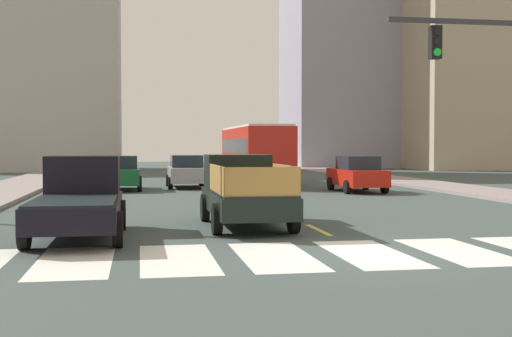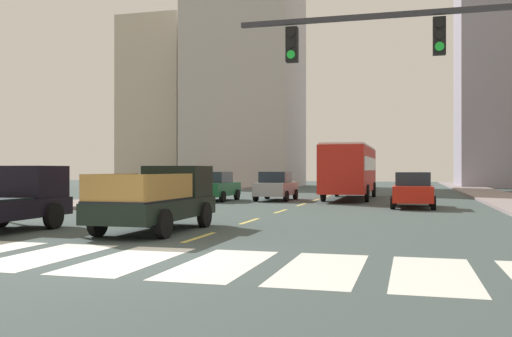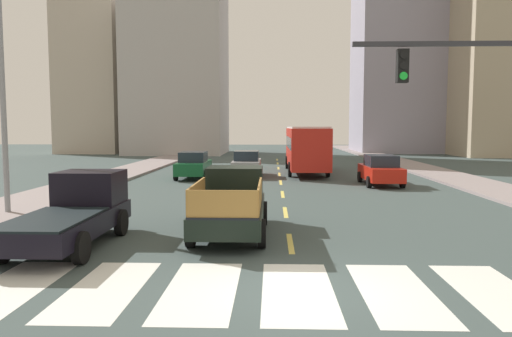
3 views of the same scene
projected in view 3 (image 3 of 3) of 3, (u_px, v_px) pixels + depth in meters
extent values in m
plane|color=#3C4A49|center=(298.00, 291.00, 9.75)|extent=(160.00, 160.00, 0.00)
cube|color=gray|center=(476.00, 184.00, 27.31)|extent=(3.38, 110.00, 0.15)
cube|color=gray|center=(91.00, 183.00, 28.03)|extent=(3.38, 110.00, 0.15)
cube|color=silver|center=(12.00, 287.00, 9.94)|extent=(1.45, 3.74, 0.01)
cube|color=silver|center=(106.00, 288.00, 9.88)|extent=(1.45, 3.74, 0.01)
cube|color=silver|center=(201.00, 289.00, 9.82)|extent=(1.45, 3.74, 0.01)
cube|color=silver|center=(298.00, 291.00, 9.75)|extent=(1.45, 3.74, 0.01)
cube|color=silver|center=(396.00, 292.00, 9.69)|extent=(1.45, 3.74, 0.01)
cube|color=silver|center=(495.00, 293.00, 9.62)|extent=(1.45, 3.74, 0.01)
cube|color=#D9C556|center=(290.00, 243.00, 13.73)|extent=(0.16, 2.40, 0.01)
cube|color=#D9C556|center=(285.00, 212.00, 18.71)|extent=(0.16, 2.40, 0.01)
cube|color=#D9C556|center=(283.00, 194.00, 23.69)|extent=(0.16, 2.40, 0.01)
cube|color=#D9C556|center=(281.00, 182.00, 28.67)|extent=(0.16, 2.40, 0.01)
cube|color=#D9C556|center=(279.00, 174.00, 33.65)|extent=(0.16, 2.40, 0.01)
cube|color=#D9C556|center=(278.00, 168.00, 38.63)|extent=(0.16, 2.40, 0.01)
cube|color=#D9C556|center=(278.00, 163.00, 43.61)|extent=(0.16, 2.40, 0.01)
cube|color=#D9C556|center=(277.00, 160.00, 48.58)|extent=(0.16, 2.40, 0.01)
cube|color=black|center=(231.00, 213.00, 14.73)|extent=(1.96, 5.20, 0.56)
cube|color=black|center=(235.00, 181.00, 16.36)|extent=(1.84, 1.60, 1.00)
cube|color=#19232D|center=(236.00, 175.00, 16.78)|extent=(1.72, 0.08, 0.56)
cube|color=black|center=(228.00, 208.00, 13.76)|extent=(1.84, 3.30, 0.06)
cylinder|color=black|center=(206.00, 213.00, 16.34)|extent=(0.22, 0.80, 0.80)
cylinder|color=black|center=(264.00, 213.00, 16.28)|extent=(0.22, 0.80, 0.80)
cylinder|color=black|center=(191.00, 233.00, 13.24)|extent=(0.22, 0.80, 0.80)
cylinder|color=black|center=(262.00, 234.00, 13.17)|extent=(0.22, 0.80, 0.80)
cube|color=olive|center=(197.00, 195.00, 13.76)|extent=(0.06, 3.17, 0.70)
cube|color=olive|center=(260.00, 195.00, 13.70)|extent=(0.06, 3.17, 0.70)
cube|color=olive|center=(222.00, 204.00, 12.15)|extent=(1.80, 0.06, 0.70)
cube|color=black|center=(68.00, 223.00, 13.17)|extent=(1.96, 5.20, 0.56)
cube|color=black|center=(90.00, 187.00, 14.79)|extent=(1.84, 1.60, 1.00)
cube|color=#19232D|center=(95.00, 180.00, 15.22)|extent=(1.72, 0.08, 0.56)
cube|color=black|center=(52.00, 219.00, 12.20)|extent=(1.84, 3.30, 0.06)
cylinder|color=black|center=(58.00, 222.00, 14.78)|extent=(0.22, 0.80, 0.80)
cylinder|color=black|center=(121.00, 222.00, 14.71)|extent=(0.22, 0.80, 0.80)
cylinder|color=black|center=(1.00, 247.00, 11.67)|extent=(0.22, 0.80, 0.80)
cylinder|color=black|center=(81.00, 248.00, 11.61)|extent=(0.22, 0.80, 0.80)
cube|color=red|center=(306.00, 147.00, 34.67)|extent=(2.50, 10.80, 2.70)
cube|color=#19232D|center=(306.00, 142.00, 34.64)|extent=(2.52, 9.94, 0.80)
cube|color=silver|center=(306.00, 128.00, 34.55)|extent=(2.40, 10.37, 0.12)
cylinder|color=black|center=(287.00, 162.00, 38.16)|extent=(0.22, 1.00, 1.00)
cylinder|color=black|center=(319.00, 162.00, 38.08)|extent=(0.22, 1.00, 1.00)
cylinder|color=black|center=(290.00, 169.00, 31.87)|extent=(0.22, 1.00, 1.00)
cylinder|color=black|center=(328.00, 169.00, 31.79)|extent=(0.22, 1.00, 1.00)
cube|color=#939497|center=(247.00, 166.00, 32.28)|extent=(1.80, 4.40, 0.76)
cube|color=#1E2833|center=(247.00, 156.00, 32.07)|extent=(1.58, 2.11, 0.64)
cylinder|color=black|center=(235.00, 170.00, 33.70)|extent=(0.22, 0.64, 0.64)
cylinder|color=black|center=(261.00, 170.00, 33.65)|extent=(0.22, 0.64, 0.64)
cylinder|color=black|center=(232.00, 173.00, 30.99)|extent=(0.22, 0.64, 0.64)
cylinder|color=black|center=(260.00, 173.00, 30.93)|extent=(0.22, 0.64, 0.64)
cube|color=red|center=(380.00, 173.00, 27.43)|extent=(1.80, 4.40, 0.76)
cube|color=#1E2833|center=(381.00, 161.00, 27.22)|extent=(1.58, 2.11, 0.64)
cylinder|color=black|center=(360.00, 177.00, 28.85)|extent=(0.22, 0.64, 0.64)
cylinder|color=black|center=(390.00, 177.00, 28.79)|extent=(0.22, 0.64, 0.64)
cylinder|color=black|center=(369.00, 182.00, 26.13)|extent=(0.22, 0.64, 0.64)
cylinder|color=black|center=(402.00, 182.00, 26.07)|extent=(0.22, 0.64, 0.64)
cube|color=#135029|center=(194.00, 168.00, 30.96)|extent=(1.80, 4.40, 0.76)
cube|color=#1E2833|center=(193.00, 157.00, 30.75)|extent=(1.58, 2.11, 0.64)
cylinder|color=black|center=(184.00, 171.00, 32.38)|extent=(0.22, 0.64, 0.64)
cylinder|color=black|center=(210.00, 171.00, 32.32)|extent=(0.22, 0.64, 0.64)
cylinder|color=black|center=(176.00, 175.00, 29.66)|extent=(0.22, 0.64, 0.64)
cylinder|color=black|center=(205.00, 176.00, 29.60)|extent=(0.22, 0.64, 0.64)
cube|color=black|center=(402.00, 66.00, 12.21)|extent=(0.28, 0.24, 0.84)
cylinder|color=black|center=(404.00, 55.00, 12.06)|extent=(0.20, 0.04, 0.20)
cylinder|color=black|center=(404.00, 65.00, 12.08)|extent=(0.20, 0.04, 0.20)
cylinder|color=green|center=(403.00, 76.00, 12.10)|extent=(0.20, 0.04, 0.20)
cylinder|color=gray|center=(3.00, 94.00, 17.62)|extent=(0.20, 0.20, 9.00)
cube|color=#958FA1|center=(396.00, 9.00, 62.07)|extent=(10.01, 10.58, 36.83)
cube|color=#BBAC9B|center=(95.00, 76.00, 61.75)|extent=(7.67, 9.40, 19.55)
cube|color=#AEA9A6|center=(177.00, 27.00, 58.72)|extent=(11.48, 11.59, 31.03)
cube|color=tan|center=(507.00, 24.00, 54.02)|extent=(10.85, 9.40, 29.56)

